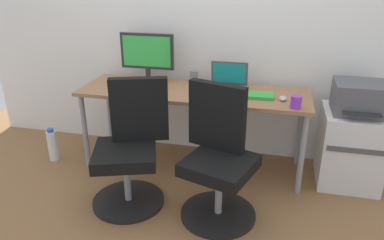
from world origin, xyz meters
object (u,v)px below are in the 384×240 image
(water_bottle_on_floor, at_px, (53,145))
(coffee_mug, at_px, (296,102))
(office_chair_right, at_px, (218,160))
(printer, at_px, (359,98))
(side_cabinet, at_px, (350,147))
(desktop_monitor, at_px, (147,54))
(open_laptop, at_px, (228,83))
(office_chair_left, at_px, (131,150))

(water_bottle_on_floor, relative_size, coffee_mug, 3.37)
(office_chair_right, xyz_separation_m, water_bottle_on_floor, (-1.61, 0.42, -0.28))
(office_chair_right, relative_size, printer, 2.35)
(side_cabinet, distance_m, desktop_monitor, 1.87)
(printer, height_order, desktop_monitor, desktop_monitor)
(side_cabinet, height_order, desktop_monitor, desktop_monitor)
(desktop_monitor, height_order, coffee_mug, desktop_monitor)
(open_laptop, bearing_deg, water_bottle_on_floor, -169.22)
(office_chair_left, relative_size, office_chair_right, 1.00)
(printer, bearing_deg, side_cabinet, 90.00)
(water_bottle_on_floor, xyz_separation_m, open_laptop, (1.56, 0.30, 0.61))
(office_chair_right, height_order, coffee_mug, office_chair_right)
(open_laptop, relative_size, coffee_mug, 3.37)
(coffee_mug, bearing_deg, desktop_monitor, 163.54)
(office_chair_right, relative_size, desktop_monitor, 1.96)
(office_chair_left, bearing_deg, coffee_mug, 19.22)
(office_chair_right, bearing_deg, open_laptop, 94.08)
(office_chair_left, bearing_deg, office_chair_right, 0.03)
(office_chair_left, xyz_separation_m, open_laptop, (0.60, 0.71, 0.34))
(water_bottle_on_floor, relative_size, desktop_monitor, 0.65)
(coffee_mug, bearing_deg, water_bottle_on_floor, 179.52)
(office_chair_left, bearing_deg, side_cabinet, 22.18)
(water_bottle_on_floor, bearing_deg, coffee_mug, -0.48)
(water_bottle_on_floor, height_order, coffee_mug, coffee_mug)
(water_bottle_on_floor, relative_size, open_laptop, 1.00)
(office_chair_right, relative_size, open_laptop, 3.03)
(office_chair_left, relative_size, coffee_mug, 10.22)
(office_chair_right, relative_size, side_cabinet, 1.53)
(side_cabinet, relative_size, printer, 1.54)
(office_chair_left, bearing_deg, printer, 22.15)
(office_chair_left, height_order, printer, office_chair_left)
(printer, xyz_separation_m, open_laptop, (-1.02, 0.05, 0.03))
(office_chair_right, xyz_separation_m, desktop_monitor, (-0.78, 0.78, 0.53))
(side_cabinet, xyz_separation_m, desktop_monitor, (-1.75, 0.12, 0.65))
(office_chair_right, height_order, water_bottle_on_floor, office_chair_right)
(desktop_monitor, xyz_separation_m, open_laptop, (0.73, -0.06, -0.19))
(office_chair_left, height_order, water_bottle_on_floor, office_chair_left)
(desktop_monitor, bearing_deg, office_chair_left, -80.70)
(coffee_mug, bearing_deg, side_cabinet, 28.82)
(side_cabinet, xyz_separation_m, printer, (0.00, -0.00, 0.43))
(water_bottle_on_floor, distance_m, coffee_mug, 2.19)
(side_cabinet, xyz_separation_m, open_laptop, (-1.02, 0.05, 0.45))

